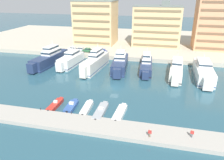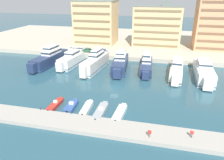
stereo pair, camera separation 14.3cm
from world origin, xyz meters
The scene contains 27 objects.
ground_plane centered at (0.00, 0.00, 0.00)m, with size 400.00×400.00×0.00m, color #285160.
quay_promenade centered at (0.00, 62.02, 0.82)m, with size 180.00×70.00×1.64m, color #BCB29E.
pier_dock centered at (0.00, -20.29, 0.43)m, with size 120.00×5.90×0.86m, color #A8A399.
yacht_navy_far_left centered at (-28.59, 15.60, 2.58)m, with size 6.44×22.56×8.74m.
yacht_white_left centered at (-20.38, 16.30, 2.23)m, with size 5.71×16.77×7.17m.
yacht_ivory_mid_left centered at (-10.20, 14.40, 2.70)m, with size 5.58×20.64×8.84m.
yacht_navy_center_left centered at (-1.66, 16.37, 2.38)m, with size 6.35×20.16×8.17m.
yacht_navy_center centered at (7.49, 17.46, 2.13)m, with size 4.99×19.29×7.79m.
yacht_ivory_center_right centered at (17.65, 14.98, 2.08)m, with size 5.07×20.76×6.92m.
yacht_white_mid_right centered at (25.99, 14.50, 2.24)m, with size 5.34×21.97×7.18m.
motorboat_red_far_left centered at (-11.49, -13.99, 0.49)m, with size 1.68×7.18×1.48m.
motorboat_blue_left centered at (-7.43, -13.69, 0.48)m, with size 2.33×6.66×1.48m.
motorboat_white_mid_left centered at (-3.45, -13.88, 0.55)m, with size 1.98×7.26×1.57m.
motorboat_grey_center_left centered at (0.07, -14.38, 0.48)m, with size 2.00×8.68×1.30m.
motorboat_white_center centered at (4.50, -14.04, 0.49)m, with size 2.34×8.13×1.35m.
car_white_far_left centered at (-25.72, 31.07, 2.62)m, with size 4.16×2.05×1.80m.
car_silver_left centered at (-22.22, 31.24, 2.62)m, with size 4.13×1.97×1.80m.
car_green_mid_left centered at (-18.72, 30.47, 2.62)m, with size 4.12×1.96×1.80m.
car_white_center_left centered at (-15.58, 30.72, 2.62)m, with size 4.17×2.07×1.80m.
car_blue_center centered at (-12.04, 30.28, 2.62)m, with size 4.18×2.09×1.80m.
apartment_block_far_left centered at (-20.38, 49.00, 11.91)m, with size 19.42×15.60×22.43m.
apartment_block_left centered at (9.04, 49.63, 10.92)m, with size 21.90×12.87×20.44m.
apartment_block_mid_left centered at (35.04, 49.59, 14.47)m, with size 19.00×13.83×27.55m.
pedestrian_near_edge centered at (11.67, -21.98, 1.88)m, with size 0.66×0.30×1.72m.
pedestrian_mid_deck centered at (19.23, -20.25, 1.83)m, with size 0.62×0.33×1.64m.
bollard_west centered at (-13.23, -17.59, 1.19)m, with size 0.20×0.20×0.61m.
bollard_west_mid centered at (-5.76, -17.59, 1.19)m, with size 0.20×0.20×0.61m.
Camera 1 is at (12.61, -56.13, 25.93)m, focal length 35.00 mm.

